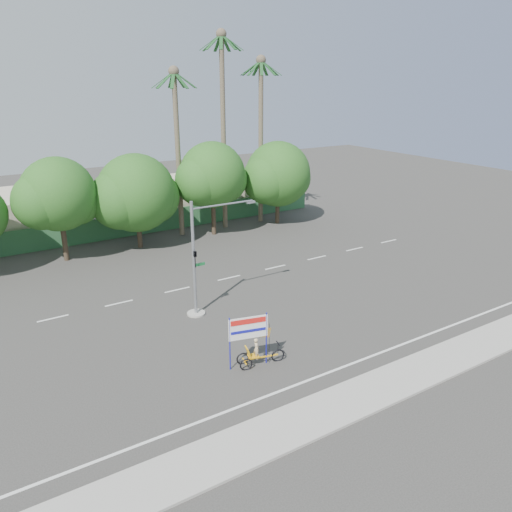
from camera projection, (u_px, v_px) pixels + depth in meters
ground at (267, 330)px, 28.29m from camera, size 120.00×120.00×0.00m
sidewalk_near at (358, 397)px, 22.29m from camera, size 50.00×2.40×0.12m
fence at (137, 224)px, 45.11m from camera, size 38.00×0.08×2.00m
building_left at (8, 218)px, 43.38m from camera, size 12.00×8.00×4.00m
building_right at (195, 196)px, 52.42m from camera, size 14.00×8.00×3.60m
tree_left at (58, 197)px, 37.44m from camera, size 6.66×5.60×8.07m
tree_center at (136, 195)px, 40.62m from camera, size 7.62×6.40×7.85m
tree_right at (212, 177)px, 43.86m from camera, size 6.90×5.80×8.36m
tree_far_right at (277, 176)px, 47.55m from camera, size 7.38×6.20×7.94m
palm_tall at (223, 114)px, 44.31m from camera, size 3.73×3.79×17.45m
palm_mid at (261, 124)px, 46.66m from camera, size 3.73×3.79×15.45m
palm_short at (177, 135)px, 42.60m from camera, size 3.73×3.79×14.45m
traffic_signal at (199, 268)px, 29.39m from camera, size 4.72×1.10×7.00m
trike_billboard at (254, 345)px, 24.49m from camera, size 2.83×1.05×2.85m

